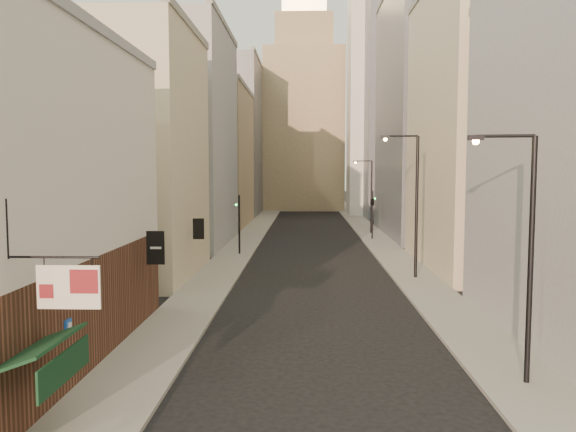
% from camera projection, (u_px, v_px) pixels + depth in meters
% --- Properties ---
extents(sidewalk_left, '(3.00, 140.00, 0.15)m').
position_uv_depth(sidewalk_left, '(256.00, 229.00, 66.06)').
color(sidewalk_left, gray).
rests_on(sidewalk_left, ground).
extents(sidewalk_right, '(3.00, 140.00, 0.15)m').
position_uv_depth(sidewalk_right, '(366.00, 230.00, 65.65)').
color(sidewalk_right, gray).
rests_on(sidewalk_right, ground).
extents(near_building_left, '(8.30, 23.04, 12.30)m').
position_uv_depth(near_building_left, '(14.00, 199.00, 19.89)').
color(near_building_left, brown).
rests_on(near_building_left, ground).
extents(left_bldg_beige, '(8.00, 12.00, 16.00)m').
position_uv_depth(left_bldg_beige, '(132.00, 156.00, 36.70)').
color(left_bldg_beige, '#B8AC8C').
rests_on(left_bldg_beige, ground).
extents(left_bldg_grey, '(8.00, 16.00, 20.00)m').
position_uv_depth(left_bldg_grey, '(184.00, 138.00, 52.47)').
color(left_bldg_grey, gray).
rests_on(left_bldg_grey, ground).
extents(left_bldg_tan, '(8.00, 18.00, 17.00)m').
position_uv_depth(left_bldg_tan, '(215.00, 159.00, 70.53)').
color(left_bldg_tan, '#8D7A5B').
rests_on(left_bldg_tan, ground).
extents(left_bldg_wingrid, '(8.00, 20.00, 24.00)m').
position_uv_depth(left_bldg_wingrid, '(235.00, 139.00, 90.16)').
color(left_bldg_wingrid, gray).
rests_on(left_bldg_wingrid, ground).
extents(right_bldg_beige, '(8.00, 16.00, 20.00)m').
position_uv_depth(right_bldg_beige, '(484.00, 128.00, 39.76)').
color(right_bldg_beige, '#B8AC8C').
rests_on(right_bldg_beige, ground).
extents(right_bldg_wingrid, '(8.00, 20.00, 26.00)m').
position_uv_depth(right_bldg_wingrid, '(425.00, 114.00, 59.43)').
color(right_bldg_wingrid, gray).
rests_on(right_bldg_wingrid, ground).
extents(highrise, '(21.00, 23.00, 51.20)m').
position_uv_depth(highrise, '(427.00, 49.00, 86.10)').
color(highrise, gray).
rests_on(highrise, ground).
extents(clock_tower, '(14.00, 14.00, 44.90)m').
position_uv_depth(clock_tower, '(304.00, 111.00, 101.31)').
color(clock_tower, '#8D7A5B').
rests_on(clock_tower, ground).
extents(white_tower, '(8.00, 8.00, 41.50)m').
position_uv_depth(white_tower, '(375.00, 95.00, 86.93)').
color(white_tower, silver).
rests_on(white_tower, ground).
extents(streetlamp_near, '(2.15, 0.38, 8.18)m').
position_uv_depth(streetlamp_near, '(524.00, 244.00, 17.96)').
color(streetlamp_near, black).
rests_on(streetlamp_near, ground).
extents(streetlamp_mid, '(2.43, 0.38, 9.27)m').
position_uv_depth(streetlamp_mid, '(413.00, 198.00, 35.83)').
color(streetlamp_mid, black).
rests_on(streetlamp_mid, ground).
extents(streetlamp_far, '(2.08, 0.70, 8.10)m').
position_uv_depth(streetlamp_far, '(369.00, 192.00, 61.45)').
color(streetlamp_far, black).
rests_on(streetlamp_far, ground).
extents(traffic_light_left, '(0.53, 0.40, 5.00)m').
position_uv_depth(traffic_light_left, '(239.00, 213.00, 46.21)').
color(traffic_light_left, black).
rests_on(traffic_light_left, ground).
extents(traffic_light_right, '(0.74, 0.74, 5.00)m').
position_uv_depth(traffic_light_right, '(373.00, 202.00, 56.27)').
color(traffic_light_right, black).
rests_on(traffic_light_right, ground).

